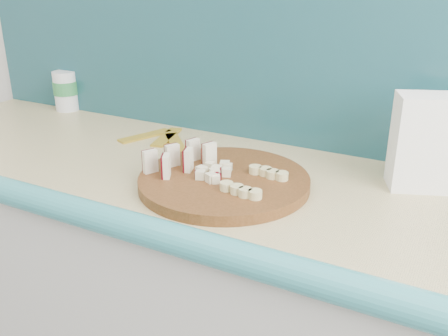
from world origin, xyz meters
name	(u,v)px	position (x,y,z in m)	size (l,w,h in m)	color
backsplash	(298,54)	(0.10, 1.79, 1.16)	(2.20, 0.02, 0.50)	teal
cutting_board	(224,181)	(0.06, 1.45, 0.92)	(0.39, 0.39, 0.02)	#3F240D
apple_wedges	(180,158)	(-0.05, 1.44, 0.96)	(0.12, 0.15, 0.05)	beige
apple_chunks	(215,170)	(0.04, 1.45, 0.94)	(0.06, 0.06, 0.02)	beige
banana_slices	(255,181)	(0.15, 1.44, 0.94)	(0.11, 0.15, 0.02)	#D2C280
flour_bag	(422,142)	(0.45, 1.65, 1.02)	(0.12, 0.09, 0.21)	white
canister	(66,90)	(-0.71, 1.76, 0.98)	(0.08, 0.08, 0.13)	silver
banana_peel	(162,139)	(-0.24, 1.65, 0.91)	(0.23, 0.19, 0.01)	gold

